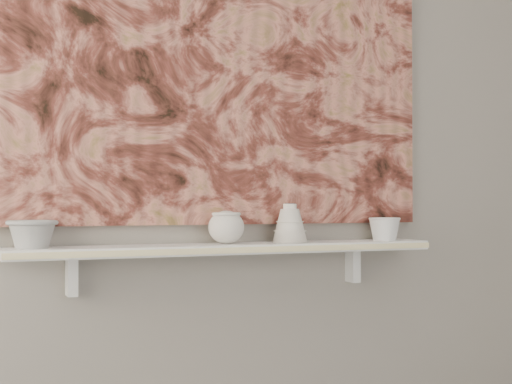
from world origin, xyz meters
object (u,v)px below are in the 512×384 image
shelf (231,248)px  bowl_grey (32,234)px  bowl_white (385,229)px  cup_cream (226,227)px  painting (222,59)px  bell_vessel (290,223)px

shelf → bowl_grey: 0.61m
bowl_white → shelf: bearing=180.0°
cup_cream → bowl_white: cup_cream is taller
bowl_grey → bowl_white: bowl_grey is taller
painting → bell_vessel: bearing=-21.0°
bell_vessel → bowl_grey: bearing=180.0°
shelf → cup_cream: cup_cream is taller
painting → bowl_white: bearing=-7.9°
shelf → bowl_white: 0.58m
shelf → cup_cream: 0.07m
painting → bell_vessel: size_ratio=11.59×
painting → cup_cream: 0.56m
bowl_grey → bell_vessel: bearing=0.0°
cup_cream → bell_vessel: (0.23, 0.00, 0.01)m
cup_cream → painting: bearing=79.0°
painting → cup_cream: (-0.02, -0.08, -0.56)m
shelf → bowl_white: bowl_white is taller
cup_cream → bowl_white: size_ratio=1.03×
shelf → bowl_white: bearing=0.0°
bowl_grey → cup_cream: 0.60m
bowl_white → cup_cream: bearing=180.0°
cup_cream → bowl_white: bearing=0.0°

